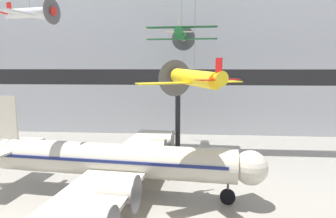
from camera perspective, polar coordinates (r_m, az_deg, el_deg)
hangar_back_wall at (r=52.19m, az=2.50°, el=10.59°), size 140.00×3.00×27.77m
mezzanine_walkway at (r=40.07m, az=1.84°, el=5.14°), size 110.00×3.20×11.26m
airliner_silver_main at (r=27.71m, az=-10.49°, el=-9.61°), size 27.30×31.09×8.91m
suspended_plane_yellow_lowwing at (r=23.41m, az=5.04°, el=5.84°), size 8.48×7.61×13.25m
suspended_plane_green_biplane at (r=42.31m, az=2.56°, el=14.00°), size 9.85×8.03×8.54m
suspended_plane_silver_racer at (r=30.37m, az=-24.78°, el=16.25°), size 5.28×6.37×7.32m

